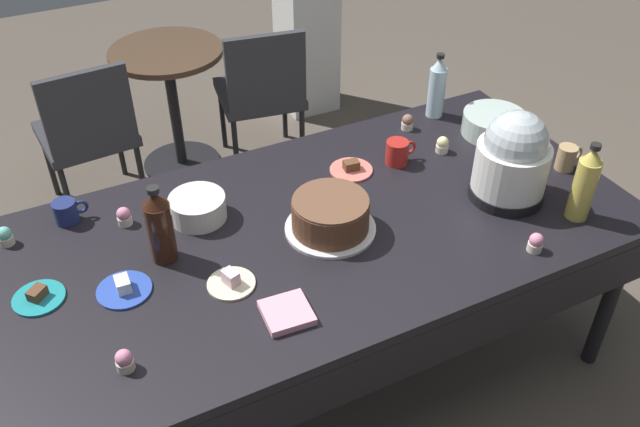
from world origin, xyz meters
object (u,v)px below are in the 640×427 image
dessert_plate_coral (351,169)px  coffee_mug_navy (67,212)px  cupcake_rose (442,145)px  water_cooler (306,19)px  coffee_mug_tan (567,158)px  frosted_layer_cake (330,216)px  cupcake_mint (408,122)px  soda_bottle_water (437,88)px  ceramic_snack_bowl (198,208)px  cupcake_cocoa (536,243)px  cupcake_lemon (124,216)px  glass_salad_bowl (494,124)px  potluck_table (320,239)px  maroon_chair_left (88,129)px  slow_cooker (512,160)px  dessert_plate_cobalt (124,288)px  cupcake_berry (124,361)px  soda_bottle_cola (160,227)px  cupcake_vanilla (5,236)px  dessert_plate_teal (38,297)px  coffee_mug_red (398,152)px  dessert_plate_cream (231,282)px  round_cafe_table (171,88)px  soda_bottle_ginger_ale (585,184)px  maroon_chair_right (262,89)px

dessert_plate_coral → coffee_mug_navy: size_ratio=1.39×
cupcake_rose → water_cooler: 1.85m
coffee_mug_tan → frosted_layer_cake: bearing=175.7°
cupcake_mint → soda_bottle_water: (0.17, 0.05, 0.10)m
ceramic_snack_bowl → coffee_mug_navy: size_ratio=1.66×
cupcake_cocoa → cupcake_lemon: 1.39m
glass_salad_bowl → dessert_plate_coral: 0.66m
potluck_table → maroon_chair_left: (-0.54, 1.47, -0.20)m
slow_cooker → dessert_plate_cobalt: slow_cooker is taller
cupcake_berry → coffee_mug_navy: (-0.02, 0.73, 0.01)m
soda_bottle_cola → coffee_mug_navy: (-0.24, 0.34, -0.09)m
cupcake_berry → cupcake_rose: 1.49m
cupcake_vanilla → cupcake_berry: same height
dessert_plate_teal → cupcake_mint: 1.58m
potluck_table → coffee_mug_red: coffee_mug_red is taller
coffee_mug_navy → water_cooler: size_ratio=0.10×
glass_salad_bowl → soda_bottle_water: 0.28m
ceramic_snack_bowl → dessert_plate_cream: ceramic_snack_bowl is taller
potluck_table → round_cafe_table: potluck_table is taller
dessert_plate_cream → potluck_table: bearing=20.2°
frosted_layer_cake → ceramic_snack_bowl: frosted_layer_cake is taller
cupcake_cocoa → cupcake_mint: 0.85m
potluck_table → slow_cooker: slow_cooker is taller
coffee_mug_navy → dessert_plate_cobalt: bearing=-78.6°
glass_salad_bowl → coffee_mug_navy: size_ratio=2.17×
cupcake_lemon → coffee_mug_red: coffee_mug_red is taller
dessert_plate_coral → coffee_mug_red: (0.19, -0.03, 0.04)m
soda_bottle_ginger_ale → slow_cooker: bearing=125.3°
cupcake_cocoa → soda_bottle_cola: bearing=155.0°
slow_cooker → maroon_chair_left: (-1.22, 1.63, -0.42)m
cupcake_cocoa → cupcake_mint: (0.04, 0.84, 0.00)m
dessert_plate_teal → cupcake_berry: bearing=-65.9°
dessert_plate_cream → soda_bottle_water: 1.31m
potluck_table → dessert_plate_coral: 0.36m
maroon_chair_right → dessert_plate_coral: bearing=-96.2°
dessert_plate_teal → cupcake_lemon: bearing=36.8°
dessert_plate_cobalt → round_cafe_table: bearing=69.7°
dessert_plate_cream → dessert_plate_coral: (0.64, 0.38, -0.00)m
potluck_table → cupcake_lemon: bearing=152.7°
cupcake_vanilla → cupcake_cocoa: bearing=-27.8°
cupcake_vanilla → coffee_mug_tan: size_ratio=0.59×
glass_salad_bowl → cupcake_cocoa: size_ratio=3.83×
cupcake_lemon → water_cooler: bearing=48.3°
dessert_plate_teal → maroon_chair_left: maroon_chair_left is taller
frosted_layer_cake → coffee_mug_tan: frosted_layer_cake is taller
soda_bottle_ginger_ale → coffee_mug_tan: (0.17, 0.25, -0.09)m
maroon_chair_right → coffee_mug_red: bearing=-87.5°
soda_bottle_water → coffee_mug_navy: bearing=-178.4°
cupcake_rose → soda_bottle_ginger_ale: size_ratio=0.23×
dessert_plate_coral → cupcake_vanilla: size_ratio=2.45×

